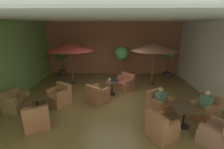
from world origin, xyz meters
TOP-DOWN VIEW (x-y plane):
  - ground_plane at (0.00, 0.00)m, footprint 9.03×8.10m
  - wall_back_brick at (0.00, 4.01)m, footprint 9.03×0.08m
  - wall_left_accent at (-4.48, 0.00)m, footprint 0.08×8.10m
  - wall_right_plain at (4.48, 0.00)m, footprint 0.08×8.10m
  - ceiling_slab at (0.00, 0.00)m, footprint 9.03×8.10m
  - cafe_table_front_left at (-0.00, 0.42)m, footprint 0.64×0.64m
  - armchair_front_left_north at (-0.62, -0.36)m, footprint 1.10×1.08m
  - armchair_front_left_east at (0.68, 1.15)m, footprint 1.09×1.08m
  - cafe_table_front_right at (2.43, -2.09)m, footprint 0.73×0.73m
  - armchair_front_right_north at (1.54, -2.65)m, footprint 1.01×1.01m
  - armchair_front_right_east at (3.05, -2.93)m, footprint 1.12×1.11m
  - armchair_front_right_south at (3.37, -1.62)m, footprint 0.99×0.97m
  - armchair_front_right_west at (1.83, -1.23)m, footprint 1.06×1.05m
  - cafe_table_mid_center at (-2.79, -1.38)m, footprint 0.66×0.66m
  - armchair_mid_center_north at (-3.76, -1.17)m, footprint 0.89×0.94m
  - armchair_mid_center_east at (-2.36, -2.28)m, footprint 0.98×0.96m
  - armchair_mid_center_south at (-2.23, -0.56)m, footprint 1.10×1.09m
  - patio_umbrella_tall_red at (2.21, 1.84)m, footprint 2.52×2.52m
  - patio_umbrella_center_beige at (-2.33, 1.98)m, footprint 2.62×2.62m
  - potted_tree_left_corner at (3.52, 3.27)m, footprint 0.65×0.65m
  - potted_tree_mid_left at (0.50, 2.73)m, footprint 0.85×0.85m
  - potted_tree_mid_right at (-3.42, 3.49)m, footprint 0.77×0.77m
  - patron_blue_shirt at (1.85, -1.26)m, footprint 0.45×0.42m
  - patron_by_window at (3.33, -1.64)m, footprint 0.36×0.43m
  - iced_drink_cup at (-0.12, 0.55)m, footprint 0.08×0.08m
  - open_laptop at (0.11, 0.38)m, footprint 0.32×0.24m

SIDE VIEW (x-z plane):
  - ground_plane at x=0.00m, z-range -0.02..0.00m
  - armchair_front_left_east at x=0.68m, z-range -0.11..0.71m
  - armchair_front_left_north at x=-0.62m, z-range -0.09..0.70m
  - armchair_front_right_east at x=3.05m, z-range -0.11..0.71m
  - armchair_front_right_north at x=1.54m, z-range -0.12..0.74m
  - armchair_mid_center_east at x=-2.36m, z-range -0.11..0.73m
  - armchair_mid_center_north at x=-3.76m, z-range -0.09..0.73m
  - armchair_mid_center_south at x=-2.23m, z-range -0.10..0.74m
  - armchair_front_right_west at x=1.83m, z-range -0.11..0.77m
  - armchair_front_right_south at x=3.37m, z-range -0.11..0.77m
  - cafe_table_mid_center at x=-2.79m, z-range 0.17..0.86m
  - cafe_table_front_left at x=0.00m, z-range 0.18..0.86m
  - cafe_table_front_right at x=2.43m, z-range 0.18..0.87m
  - patron_blue_shirt at x=1.85m, z-range 0.40..1.00m
  - patron_by_window at x=3.33m, z-range 0.38..1.06m
  - open_laptop at x=0.11m, z-range 0.64..0.84m
  - iced_drink_cup at x=-0.12m, z-range 0.69..0.80m
  - potted_tree_left_corner at x=3.52m, z-range 0.33..2.29m
  - potted_tree_mid_right at x=-3.42m, z-range 0.38..2.27m
  - potted_tree_mid_left at x=0.50m, z-range 0.44..2.53m
  - wall_back_brick at x=0.00m, z-range 0.00..3.47m
  - wall_left_accent at x=-4.48m, z-range 0.00..3.47m
  - wall_right_plain at x=4.48m, z-range 0.00..3.47m
  - patio_umbrella_center_beige at x=-2.33m, z-range 0.96..3.32m
  - patio_umbrella_tall_red at x=2.21m, z-range 0.97..3.32m
  - ceiling_slab at x=0.00m, z-range 3.47..3.53m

